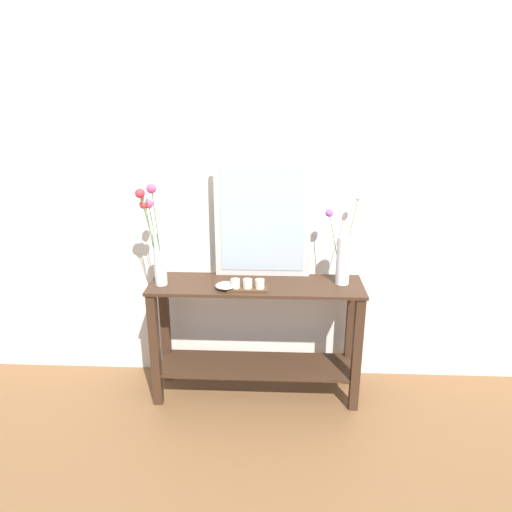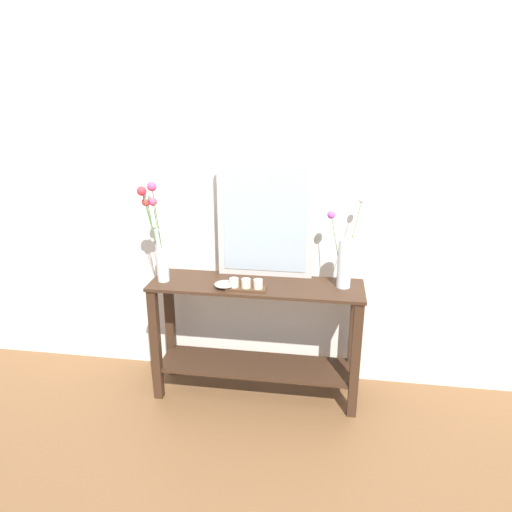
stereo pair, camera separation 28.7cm
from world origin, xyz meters
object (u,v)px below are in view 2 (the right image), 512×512
object	(u,v)px
mirror_leaning	(265,220)
decorative_bowl	(225,284)
candle_tray	(246,285)
console_table	(256,328)
vase_right	(344,260)
tall_vase_left	(158,239)

from	to	relation	value
mirror_leaning	decorative_bowl	size ratio (longest dim) A/B	5.85
candle_tray	decorative_bowl	xyz separation A→B (m)	(-0.13, 0.01, -0.01)
mirror_leaning	candle_tray	world-z (taller)	mirror_leaning
console_table	mirror_leaning	distance (m)	0.70
mirror_leaning	vase_right	xyz separation A→B (m)	(0.50, -0.12, -0.20)
tall_vase_left	vase_right	xyz separation A→B (m)	(1.13, 0.09, -0.10)
console_table	tall_vase_left	xyz separation A→B (m)	(-0.60, -0.05, 0.59)
tall_vase_left	decorative_bowl	size ratio (longest dim) A/B	5.10
tall_vase_left	decorative_bowl	world-z (taller)	tall_vase_left
mirror_leaning	decorative_bowl	distance (m)	0.48
decorative_bowl	vase_right	bearing A→B (deg)	10.16
tall_vase_left	decorative_bowl	bearing A→B (deg)	-5.52
vase_right	candle_tray	world-z (taller)	vase_right
tall_vase_left	decorative_bowl	xyz separation A→B (m)	(0.42, -0.04, -0.26)
mirror_leaning	decorative_bowl	bearing A→B (deg)	-131.50
vase_right	candle_tray	xyz separation A→B (m)	(-0.58, -0.13, -0.15)
decorative_bowl	mirror_leaning	bearing A→B (deg)	48.50
console_table	vase_right	size ratio (longest dim) A/B	2.46
console_table	decorative_bowl	distance (m)	0.39
candle_tray	decorative_bowl	world-z (taller)	candle_tray
vase_right	decorative_bowl	xyz separation A→B (m)	(-0.71, -0.13, -0.15)
mirror_leaning	vase_right	bearing A→B (deg)	-13.02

